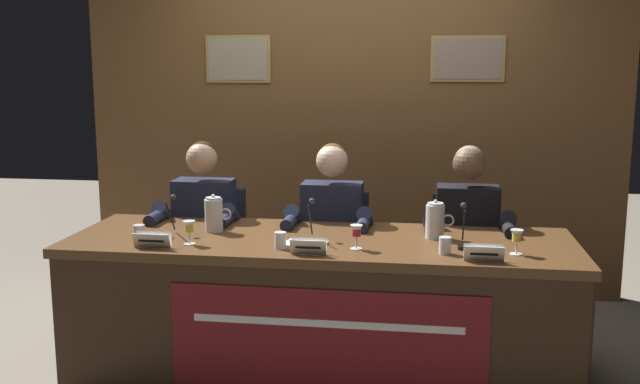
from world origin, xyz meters
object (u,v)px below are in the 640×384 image
chair_center (335,266)px  water_cup_center (280,241)px  water_cup_left (139,234)px  microphone_left (169,223)px  nameplate_left (152,240)px  water_pitcher_left_side (214,215)px  microphone_right (464,233)px  microphone_center (310,228)px  conference_table (317,288)px  document_stack_center (305,244)px  chair_left (211,261)px  panelist_left (201,226)px  juice_glass_right (517,237)px  chair_right (464,271)px  nameplate_right (484,253)px  juice_glass_center (356,232)px  panelist_right (467,235)px  water_pitcher_right_side (435,221)px  panelist_center (330,230)px  water_cup_right (445,246)px  juice_glass_left (189,228)px

chair_center → water_cup_center: bearing=-100.7°
water_cup_left → microphone_left: (0.12, 0.12, 0.04)m
nameplate_left → chair_center: chair_center is taller
chair_center → water_pitcher_left_side: (-0.60, -0.55, 0.43)m
water_cup_left → microphone_right: (1.68, 0.11, 0.04)m
water_pitcher_left_side → microphone_center: bearing=-15.1°
conference_table → document_stack_center: document_stack_center is taller
nameplate_left → chair_center: size_ratio=0.22×
chair_left → water_cup_left: 0.91m
panelist_left → juice_glass_right: bearing=-18.9°
microphone_center → nameplate_left: bearing=-162.1°
nameplate_left → chair_right: chair_right is taller
conference_table → microphone_right: bearing=1.4°
panelist_left → nameplate_right: (1.63, -0.77, 0.10)m
juice_glass_center → panelist_right: (0.58, 0.62, -0.14)m
conference_table → juice_glass_right: (0.99, -0.08, 0.33)m
nameplate_right → water_pitcher_right_side: bearing=117.4°
chair_right → nameplate_right: (0.03, -0.96, 0.37)m
microphone_left → water_pitcher_left_side: 0.26m
panelist_center → microphone_center: size_ratio=5.60×
chair_right → nameplate_right: size_ratio=4.76×
nameplate_left → chair_left: bearing=89.4°
chair_center → water_cup_right: chair_center is taller
nameplate_left → juice_glass_right: 1.81m
juice_glass_right → conference_table: bearing=175.3°
conference_table → chair_left: bearing=137.5°
conference_table → water_cup_left: bearing=-174.7°
panelist_center → microphone_center: bearing=-94.8°
panelist_right → conference_table: bearing=-146.2°
panelist_left → microphone_center: bearing=-33.8°
water_pitcher_left_side → water_pitcher_right_side: 1.21m
chair_left → panelist_right: bearing=-7.1°
microphone_left → nameplate_right: (1.64, -0.26, -0.03)m
juice_glass_left → panelist_right: 1.59m
water_cup_left → chair_center: (0.93, 0.82, -0.37)m
microphone_left → juice_glass_left: bearing=-42.9°
juice_glass_right → water_pitcher_right_side: water_pitcher_right_side is taller
juice_glass_left → microphone_left: (-0.16, 0.15, -0.01)m
water_pitcher_left_side → conference_table: bearing=-16.6°
chair_center → microphone_left: bearing=-139.1°
water_cup_left → microphone_left: size_ratio=0.39×
nameplate_right → water_pitcher_left_side: size_ratio=0.89×
water_cup_center → document_stack_center: 0.15m
panelist_center → chair_center: bearing=90.0°
microphone_left → water_pitcher_left_side: size_ratio=1.03×
microphone_center → microphone_right: same height
water_cup_right → panelist_right: bearing=77.5°
chair_center → juice_glass_center: size_ratio=7.13×
microphone_center → panelist_right: (0.84, 0.50, -0.13)m
panelist_center → juice_glass_center: panelist_center is taller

